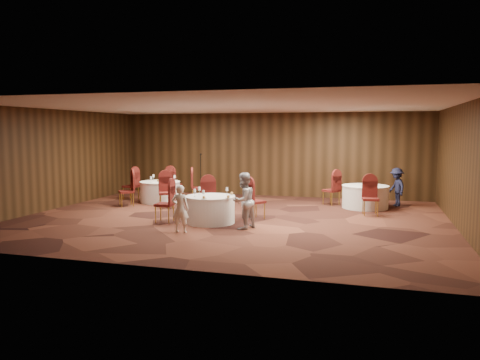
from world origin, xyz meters
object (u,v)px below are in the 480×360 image
(man_c, at_px, (397,187))
(table_left, at_px, (160,192))
(mic_stand, at_px, (201,185))
(woman_a, at_px, (180,209))
(woman_b, at_px, (244,201))
(table_main, at_px, (210,209))
(table_right, at_px, (365,197))

(man_c, bearing_deg, table_left, -104.88)
(mic_stand, bearing_deg, woman_a, -73.84)
(table_left, bearing_deg, man_c, 10.29)
(woman_a, relative_size, woman_b, 0.82)
(table_main, distance_m, table_right, 5.49)
(mic_stand, relative_size, woman_a, 1.41)
(mic_stand, relative_size, woman_b, 1.15)
(table_left, relative_size, table_right, 0.94)
(table_right, height_order, mic_stand, mic_stand)
(table_right, relative_size, man_c, 1.17)
(table_left, relative_size, woman_b, 0.97)
(table_right, xyz_separation_m, man_c, (0.99, 0.69, 0.27))
(mic_stand, distance_m, woman_b, 5.69)
(table_right, relative_size, mic_stand, 0.89)
(mic_stand, bearing_deg, table_right, -5.23)
(table_main, relative_size, table_left, 0.97)
(table_main, height_order, table_right, same)
(table_main, relative_size, woman_a, 1.15)
(table_left, bearing_deg, woman_a, -58.50)
(table_main, height_order, woman_b, woman_b)
(mic_stand, distance_m, man_c, 6.94)
(table_main, height_order, man_c, man_c)
(table_main, bearing_deg, woman_b, -25.13)
(table_right, height_order, woman_a, woman_a)
(man_c, bearing_deg, mic_stand, -113.96)
(mic_stand, xyz_separation_m, woman_a, (1.64, -5.66, 0.10))
(table_main, height_order, woman_a, woman_a)
(table_right, xyz_separation_m, woman_a, (-4.30, -5.11, 0.22))
(mic_stand, height_order, woman_b, mic_stand)
(table_left, relative_size, mic_stand, 0.84)
(table_main, xyz_separation_m, man_c, (5.00, 4.45, 0.27))
(man_c, bearing_deg, table_right, -80.40)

